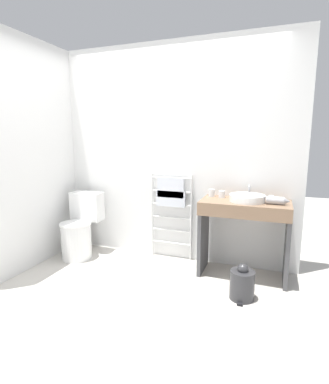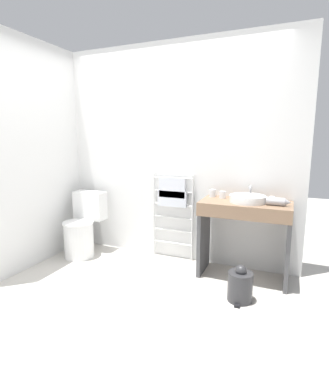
{
  "view_description": "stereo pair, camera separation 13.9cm",
  "coord_description": "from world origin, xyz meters",
  "px_view_note": "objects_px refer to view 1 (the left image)",
  "views": [
    {
      "loc": [
        1.19,
        -2.17,
        1.47
      ],
      "look_at": [
        0.1,
        0.76,
        0.91
      ],
      "focal_mm": 28.0,
      "sensor_mm": 36.0,
      "label": 1
    },
    {
      "loc": [
        1.32,
        -2.12,
        1.47
      ],
      "look_at": [
        0.1,
        0.76,
        0.91
      ],
      "focal_mm": 28.0,
      "sensor_mm": 36.0,
      "label": 2
    }
  ],
  "objects_px": {
    "towel_radiator": "(171,199)",
    "sink_basin": "(247,198)",
    "cup_near_edge": "(222,194)",
    "cup_near_wall": "(212,193)",
    "hair_dryer": "(276,200)",
    "trash_bin": "(242,284)",
    "toilet": "(80,229)"
  },
  "relations": [
    {
      "from": "towel_radiator",
      "to": "cup_near_wall",
      "type": "bearing_deg",
      "value": -7.56
    },
    {
      "from": "toilet",
      "to": "cup_near_wall",
      "type": "bearing_deg",
      "value": 9.34
    },
    {
      "from": "toilet",
      "to": "sink_basin",
      "type": "height_order",
      "value": "sink_basin"
    },
    {
      "from": "cup_near_wall",
      "to": "cup_near_edge",
      "type": "xyz_separation_m",
      "value": [
        0.12,
        -0.03,
        -0.0
      ]
    },
    {
      "from": "toilet",
      "to": "towel_radiator",
      "type": "xyz_separation_m",
      "value": [
        1.09,
        0.33,
        0.4
      ]
    },
    {
      "from": "sink_basin",
      "to": "hair_dryer",
      "type": "relative_size",
      "value": 1.58
    },
    {
      "from": "towel_radiator",
      "to": "sink_basin",
      "type": "height_order",
      "value": "towel_radiator"
    },
    {
      "from": "cup_near_wall",
      "to": "sink_basin",
      "type": "bearing_deg",
      "value": -19.16
    },
    {
      "from": "toilet",
      "to": "towel_radiator",
      "type": "relative_size",
      "value": 0.77
    },
    {
      "from": "cup_near_edge",
      "to": "trash_bin",
      "type": "bearing_deg",
      "value": -61.83
    },
    {
      "from": "sink_basin",
      "to": "cup_near_wall",
      "type": "distance_m",
      "value": 0.42
    },
    {
      "from": "toilet",
      "to": "cup_near_wall",
      "type": "distance_m",
      "value": 1.7
    },
    {
      "from": "hair_dryer",
      "to": "trash_bin",
      "type": "height_order",
      "value": "hair_dryer"
    },
    {
      "from": "toilet",
      "to": "trash_bin",
      "type": "height_order",
      "value": "toilet"
    },
    {
      "from": "toilet",
      "to": "trash_bin",
      "type": "relative_size",
      "value": 2.33
    },
    {
      "from": "cup_near_wall",
      "to": "cup_near_edge",
      "type": "height_order",
      "value": "cup_near_wall"
    },
    {
      "from": "hair_dryer",
      "to": "trash_bin",
      "type": "relative_size",
      "value": 0.66
    },
    {
      "from": "sink_basin",
      "to": "cup_near_edge",
      "type": "xyz_separation_m",
      "value": [
        -0.28,
        0.11,
        -0.0
      ]
    },
    {
      "from": "towel_radiator",
      "to": "hair_dryer",
      "type": "relative_size",
      "value": 4.6
    },
    {
      "from": "cup_near_wall",
      "to": "trash_bin",
      "type": "xyz_separation_m",
      "value": [
        0.43,
        -0.61,
        -0.72
      ]
    },
    {
      "from": "trash_bin",
      "to": "cup_near_wall",
      "type": "bearing_deg",
      "value": 125.17
    },
    {
      "from": "hair_dryer",
      "to": "trash_bin",
      "type": "distance_m",
      "value": 0.88
    },
    {
      "from": "cup_near_edge",
      "to": "toilet",
      "type": "bearing_deg",
      "value": -172.12
    },
    {
      "from": "sink_basin",
      "to": "cup_near_wall",
      "type": "bearing_deg",
      "value": 160.84
    },
    {
      "from": "cup_near_edge",
      "to": "sink_basin",
      "type": "bearing_deg",
      "value": -21.88
    },
    {
      "from": "towel_radiator",
      "to": "cup_near_edge",
      "type": "relative_size",
      "value": 13.95
    },
    {
      "from": "towel_radiator",
      "to": "cup_near_edge",
      "type": "height_order",
      "value": "towel_radiator"
    },
    {
      "from": "towel_radiator",
      "to": "cup_near_wall",
      "type": "xyz_separation_m",
      "value": [
        0.51,
        -0.07,
        0.12
      ]
    },
    {
      "from": "towel_radiator",
      "to": "sink_basin",
      "type": "bearing_deg",
      "value": -12.79
    },
    {
      "from": "towel_radiator",
      "to": "cup_near_edge",
      "type": "bearing_deg",
      "value": -8.45
    },
    {
      "from": "cup_near_wall",
      "to": "hair_dryer",
      "type": "height_order",
      "value": "cup_near_wall"
    },
    {
      "from": "toilet",
      "to": "cup_near_wall",
      "type": "height_order",
      "value": "cup_near_wall"
    }
  ]
}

